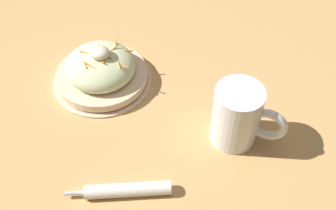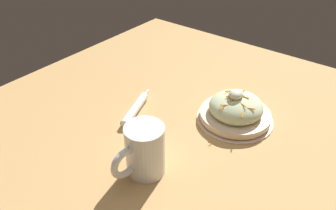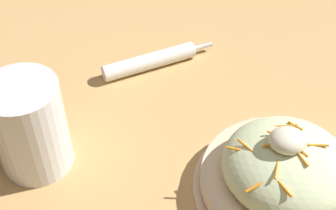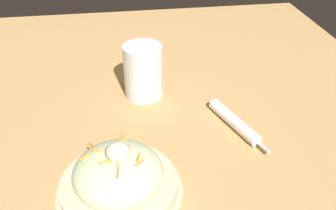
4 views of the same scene
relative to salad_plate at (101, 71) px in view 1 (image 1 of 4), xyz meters
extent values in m
plane|color=tan|center=(-0.20, 0.01, -0.03)|extent=(1.43, 1.43, 0.00)
cylinder|color=beige|center=(0.00, 0.00, -0.03)|extent=(0.22, 0.22, 0.01)
cylinder|color=beige|center=(0.00, 0.00, -0.02)|extent=(0.21, 0.21, 0.02)
ellipsoid|color=beige|center=(0.00, 0.00, 0.01)|extent=(0.16, 0.16, 0.07)
cylinder|color=orange|center=(-0.02, 0.00, 0.05)|extent=(0.02, 0.00, 0.01)
cylinder|color=orange|center=(0.02, 0.04, 0.05)|extent=(0.02, 0.02, 0.00)
cylinder|color=orange|center=(0.01, -0.01, 0.05)|extent=(0.01, 0.02, 0.01)
cylinder|color=orange|center=(-0.02, -0.05, 0.04)|extent=(0.01, 0.02, 0.00)
cylinder|color=orange|center=(0.03, 0.00, 0.05)|extent=(0.02, 0.01, 0.00)
cylinder|color=orange|center=(-0.06, 0.01, 0.04)|extent=(0.03, 0.01, 0.01)
cylinder|color=orange|center=(-0.05, 0.01, 0.04)|extent=(0.02, 0.03, 0.00)
cylinder|color=orange|center=(0.01, -0.02, 0.05)|extent=(0.01, 0.03, 0.00)
cylinder|color=orange|center=(-0.02, -0.03, 0.05)|extent=(0.01, 0.03, 0.00)
cylinder|color=orange|center=(0.00, 0.04, 0.05)|extent=(0.03, 0.01, 0.01)
cylinder|color=orange|center=(-0.05, -0.04, 0.04)|extent=(0.03, 0.01, 0.01)
cylinder|color=orange|center=(0.01, 0.00, 0.05)|extent=(0.02, 0.01, 0.00)
cylinder|color=orange|center=(-0.01, 0.01, 0.05)|extent=(0.02, 0.01, 0.01)
cylinder|color=orange|center=(-0.01, 0.02, 0.05)|extent=(0.02, 0.01, 0.01)
ellipsoid|color=#EFEACC|center=(0.00, 0.00, 0.06)|extent=(0.04, 0.04, 0.02)
cylinder|color=white|center=(-0.31, 0.07, 0.03)|extent=(0.09, 0.09, 0.13)
cylinder|color=orange|center=(-0.31, 0.07, 0.00)|extent=(0.08, 0.08, 0.06)
cylinder|color=white|center=(-0.31, 0.07, 0.03)|extent=(0.08, 0.08, 0.01)
torus|color=white|center=(-0.37, 0.08, 0.03)|extent=(0.08, 0.02, 0.08)
cylinder|color=white|center=(-0.15, 0.26, -0.02)|extent=(0.16, 0.08, 0.03)
cylinder|color=silver|center=(-0.06, 0.29, -0.02)|extent=(0.04, 0.02, 0.01)
camera|label=1|loc=(-0.33, 0.59, 0.64)|focal=43.79mm
camera|label=2|loc=(-0.74, -0.32, 0.56)|focal=35.34mm
camera|label=3|loc=(-0.17, -0.36, 0.48)|focal=51.61mm
camera|label=4|loc=(0.45, 0.02, 0.46)|focal=38.68mm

